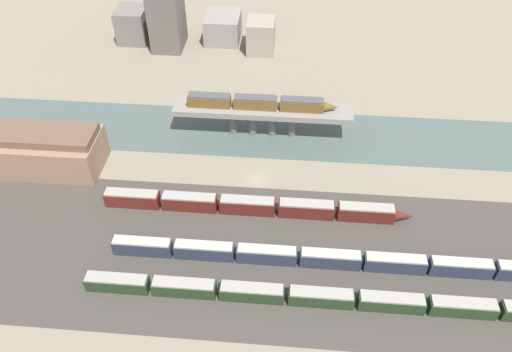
{
  "coord_description": "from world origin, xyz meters",
  "views": [
    {
      "loc": [
        7.45,
        -91.9,
        86.68
      ],
      "look_at": [
        0.0,
        -2.33,
        3.42
      ],
      "focal_mm": 35.0,
      "sensor_mm": 36.0,
      "label": 1
    }
  ],
  "objects_px": {
    "train_on_bridge": "(261,103)",
    "train_yard_near": "(364,300)",
    "train_yard_mid": "(369,262)",
    "train_yard_far": "(254,206)",
    "warehouse_building": "(51,150)"
  },
  "relations": [
    {
      "from": "train_yard_far",
      "to": "train_on_bridge",
      "type": "bearing_deg",
      "value": 91.14
    },
    {
      "from": "warehouse_building",
      "to": "train_yard_mid",
      "type": "bearing_deg",
      "value": -18.51
    },
    {
      "from": "train_on_bridge",
      "to": "warehouse_building",
      "type": "xyz_separation_m",
      "value": [
        -52.42,
        -18.29,
        -4.89
      ]
    },
    {
      "from": "train_on_bridge",
      "to": "train_yard_near",
      "type": "height_order",
      "value": "train_on_bridge"
    },
    {
      "from": "train_on_bridge",
      "to": "train_yard_mid",
      "type": "xyz_separation_m",
      "value": [
        26.24,
        -44.62,
        -8.26
      ]
    },
    {
      "from": "train_yard_near",
      "to": "train_yard_far",
      "type": "bearing_deg",
      "value": 135.32
    },
    {
      "from": "train_yard_near",
      "to": "train_yard_mid",
      "type": "bearing_deg",
      "value": 79.95
    },
    {
      "from": "train_on_bridge",
      "to": "train_yard_far",
      "type": "xyz_separation_m",
      "value": [
        0.61,
        -30.51,
        -8.2
      ]
    },
    {
      "from": "train_on_bridge",
      "to": "train_yard_near",
      "type": "distance_m",
      "value": 60.07
    },
    {
      "from": "train_on_bridge",
      "to": "train_yard_far",
      "type": "height_order",
      "value": "train_on_bridge"
    },
    {
      "from": "train_on_bridge",
      "to": "train_yard_near",
      "type": "bearing_deg",
      "value": -65.63
    },
    {
      "from": "train_yard_mid",
      "to": "train_yard_near",
      "type": "bearing_deg",
      "value": -100.05
    },
    {
      "from": "warehouse_building",
      "to": "train_on_bridge",
      "type": "bearing_deg",
      "value": 19.23
    },
    {
      "from": "train_on_bridge",
      "to": "warehouse_building",
      "type": "relative_size",
      "value": 1.61
    },
    {
      "from": "train_yard_near",
      "to": "train_yard_mid",
      "type": "height_order",
      "value": "train_yard_mid"
    }
  ]
}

